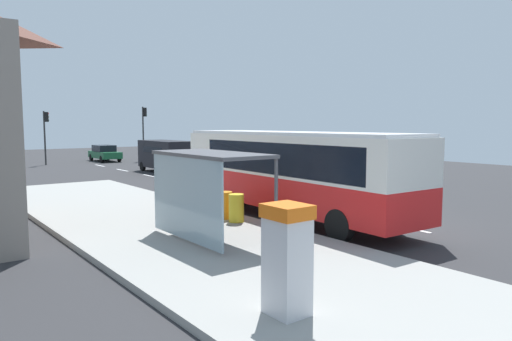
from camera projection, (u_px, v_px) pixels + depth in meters
The scene contains 20 objects.
ground_plane at pixel (183, 184), 27.75m from camera, with size 56.00×92.00×0.04m, color #2D2D30.
sidewalk_platform at pixel (185, 236), 14.38m from camera, with size 6.20×30.00×0.18m, color #999993.
lane_stripe_seg_1 at pixel (401, 227), 16.01m from camera, with size 0.16×2.20×0.01m, color silver.
lane_stripe_seg_2 at pixel (301, 207), 19.98m from camera, with size 0.16×2.20×0.01m, color silver.
lane_stripe_seg_3 at pixel (234, 193), 23.94m from camera, with size 0.16×2.20×0.01m, color silver.
lane_stripe_seg_4 at pixel (186, 183), 27.90m from camera, with size 0.16×2.20×0.01m, color silver.
lane_stripe_seg_5 at pixel (150, 176), 31.87m from camera, with size 0.16×2.20×0.01m, color silver.
lane_stripe_seg_6 at pixel (122, 170), 35.83m from camera, with size 0.16×2.20×0.01m, color silver.
lane_stripe_seg_7 at pixel (100, 166), 39.79m from camera, with size 0.16×2.20×0.01m, color silver.
bus at pixel (289, 169), 17.47m from camera, with size 2.89×11.09×3.21m.
white_van at pixel (165, 154), 34.22m from camera, with size 2.07×5.22×2.30m.
sedan_near at pixel (105, 153), 44.56m from camera, with size 1.87×4.42×1.52m.
ticket_machine at pixel (287, 259), 8.15m from camera, with size 0.66×0.76×1.94m.
recycling_bin_yellow at pixel (236, 208), 15.98m from camera, with size 0.52×0.52×0.95m, color yellow.
recycling_bin_orange at pixel (225, 205), 16.54m from camera, with size 0.52×0.52×0.95m, color orange.
recycling_bin_red at pixel (214, 203), 17.09m from camera, with size 0.52×0.52×0.95m, color red.
recycling_bin_green at pixel (204, 200), 17.65m from camera, with size 0.52×0.52×0.95m, color green.
traffic_light_near_side at pixel (144, 125), 44.75m from camera, with size 0.49×0.28×5.13m.
traffic_light_far_side at pixel (46, 129), 40.24m from camera, with size 0.49×0.28×4.60m.
bus_shelter at pixel (202, 173), 13.34m from camera, with size 1.80×4.00×2.50m.
Camera 1 is at (-13.21, -10.55, 3.48)m, focal length 33.12 mm.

